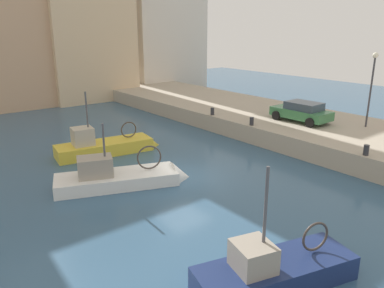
{
  "coord_description": "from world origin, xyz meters",
  "views": [
    {
      "loc": [
        -11.31,
        -14.99,
        7.57
      ],
      "look_at": [
        1.52,
        1.13,
        1.2
      ],
      "focal_mm": 35.58,
      "sensor_mm": 36.0,
      "label": 1
    }
  ],
  "objects_px": {
    "fishing_boat_yellow": "(109,151)",
    "parked_car_green": "(302,111)",
    "fishing_boat_white": "(125,182)",
    "fishing_boat_navy": "(282,279)",
    "mooring_bollard_south": "(366,150)",
    "mooring_bollard_north": "(212,111)",
    "mooring_bollard_mid": "(252,121)",
    "quay_streetlamp": "(372,78)"
  },
  "relations": [
    {
      "from": "fishing_boat_white",
      "to": "mooring_bollard_north",
      "type": "xyz_separation_m",
      "value": [
        10.34,
        5.12,
        1.34
      ]
    },
    {
      "from": "fishing_boat_yellow",
      "to": "parked_car_green",
      "type": "distance_m",
      "value": 13.39
    },
    {
      "from": "parked_car_green",
      "to": "mooring_bollard_south",
      "type": "distance_m",
      "value": 7.44
    },
    {
      "from": "fishing_boat_white",
      "to": "quay_streetlamp",
      "type": "bearing_deg",
      "value": -13.67
    },
    {
      "from": "fishing_boat_yellow",
      "to": "mooring_bollard_mid",
      "type": "height_order",
      "value": "fishing_boat_yellow"
    },
    {
      "from": "mooring_bollard_north",
      "to": "quay_streetlamp",
      "type": "height_order",
      "value": "quay_streetlamp"
    },
    {
      "from": "mooring_bollard_north",
      "to": "fishing_boat_yellow",
      "type": "bearing_deg",
      "value": -179.52
    },
    {
      "from": "fishing_boat_white",
      "to": "fishing_boat_navy",
      "type": "bearing_deg",
      "value": -89.45
    },
    {
      "from": "fishing_boat_white",
      "to": "parked_car_green",
      "type": "xyz_separation_m",
      "value": [
        13.83,
        -0.32,
        1.79
      ]
    },
    {
      "from": "fishing_boat_white",
      "to": "mooring_bollard_mid",
      "type": "bearing_deg",
      "value": 6.19
    },
    {
      "from": "fishing_boat_navy",
      "to": "mooring_bollard_south",
      "type": "relative_size",
      "value": 11.04
    },
    {
      "from": "parked_car_green",
      "to": "mooring_bollard_south",
      "type": "bearing_deg",
      "value": -117.96
    },
    {
      "from": "parked_car_green",
      "to": "mooring_bollard_north",
      "type": "distance_m",
      "value": 6.47
    },
    {
      "from": "fishing_boat_navy",
      "to": "mooring_bollard_north",
      "type": "relative_size",
      "value": 11.04
    },
    {
      "from": "fishing_boat_white",
      "to": "mooring_bollard_mid",
      "type": "height_order",
      "value": "fishing_boat_white"
    },
    {
      "from": "fishing_boat_navy",
      "to": "fishing_boat_white",
      "type": "bearing_deg",
      "value": 90.55
    },
    {
      "from": "fishing_boat_yellow",
      "to": "quay_streetlamp",
      "type": "bearing_deg",
      "value": -32.01
    },
    {
      "from": "mooring_bollard_mid",
      "to": "mooring_bollard_north",
      "type": "xyz_separation_m",
      "value": [
        0.0,
        4.0,
        0.0
      ]
    },
    {
      "from": "fishing_boat_yellow",
      "to": "mooring_bollard_north",
      "type": "xyz_separation_m",
      "value": [
        8.65,
        0.07,
        1.35
      ]
    },
    {
      "from": "parked_car_green",
      "to": "mooring_bollard_south",
      "type": "relative_size",
      "value": 7.5
    },
    {
      "from": "mooring_bollard_mid",
      "to": "mooring_bollard_south",
      "type": "bearing_deg",
      "value": -90.0
    },
    {
      "from": "mooring_bollard_north",
      "to": "mooring_bollard_mid",
      "type": "bearing_deg",
      "value": -90.0
    },
    {
      "from": "fishing_boat_white",
      "to": "fishing_boat_yellow",
      "type": "bearing_deg",
      "value": 71.47
    },
    {
      "from": "fishing_boat_navy",
      "to": "mooring_bollard_mid",
      "type": "relative_size",
      "value": 11.04
    },
    {
      "from": "mooring_bollard_south",
      "to": "parked_car_green",
      "type": "bearing_deg",
      "value": 62.04
    },
    {
      "from": "parked_car_green",
      "to": "mooring_bollard_north",
      "type": "relative_size",
      "value": 7.5
    },
    {
      "from": "quay_streetlamp",
      "to": "fishing_boat_yellow",
      "type": "bearing_deg",
      "value": 147.99
    },
    {
      "from": "fishing_boat_yellow",
      "to": "parked_car_green",
      "type": "xyz_separation_m",
      "value": [
        12.13,
        -5.37,
        1.79
      ]
    },
    {
      "from": "fishing_boat_navy",
      "to": "mooring_bollard_mid",
      "type": "xyz_separation_m",
      "value": [
        10.25,
        10.92,
        1.37
      ]
    },
    {
      "from": "fishing_boat_white",
      "to": "mooring_bollard_north",
      "type": "bearing_deg",
      "value": 26.34
    },
    {
      "from": "fishing_boat_yellow",
      "to": "fishing_boat_navy",
      "type": "height_order",
      "value": "fishing_boat_yellow"
    },
    {
      "from": "mooring_bollard_mid",
      "to": "quay_streetlamp",
      "type": "bearing_deg",
      "value": -41.57
    },
    {
      "from": "fishing_boat_yellow",
      "to": "mooring_bollard_north",
      "type": "height_order",
      "value": "fishing_boat_yellow"
    },
    {
      "from": "fishing_boat_navy",
      "to": "mooring_bollard_north",
      "type": "height_order",
      "value": "fishing_boat_navy"
    },
    {
      "from": "fishing_boat_yellow",
      "to": "mooring_bollard_north",
      "type": "distance_m",
      "value": 8.76
    },
    {
      "from": "mooring_bollard_south",
      "to": "mooring_bollard_north",
      "type": "xyz_separation_m",
      "value": [
        0.0,
        12.0,
        0.0
      ]
    },
    {
      "from": "fishing_boat_yellow",
      "to": "fishing_boat_navy",
      "type": "relative_size",
      "value": 1.12
    },
    {
      "from": "mooring_bollard_south",
      "to": "mooring_bollard_mid",
      "type": "bearing_deg",
      "value": 90.0
    },
    {
      "from": "mooring_bollard_mid",
      "to": "mooring_bollard_north",
      "type": "distance_m",
      "value": 4.0
    },
    {
      "from": "fishing_boat_yellow",
      "to": "fishing_boat_white",
      "type": "bearing_deg",
      "value": -108.53
    },
    {
      "from": "parked_car_green",
      "to": "quay_streetlamp",
      "type": "xyz_separation_m",
      "value": [
        2.17,
        -3.57,
        2.54
      ]
    },
    {
      "from": "mooring_bollard_mid",
      "to": "fishing_boat_white",
      "type": "bearing_deg",
      "value": -173.81
    }
  ]
}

